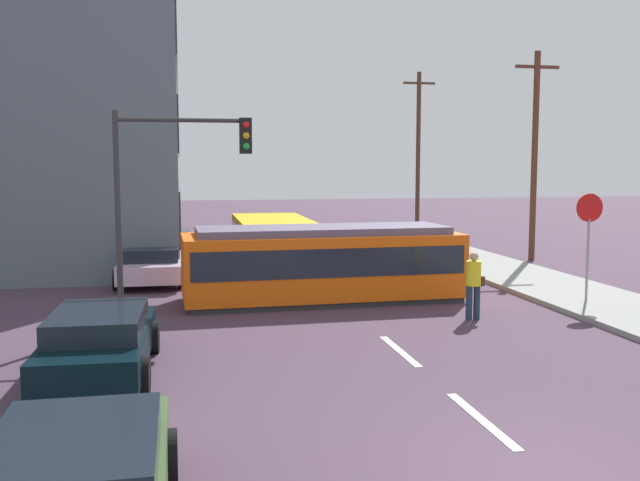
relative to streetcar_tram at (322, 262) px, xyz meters
The scene contains 15 objects.
ground_plane 1.99m from the streetcar_tram, 73.34° to the right, with size 120.00×120.00×0.00m, color #4B3648.
lane_stripe_1 9.67m from the streetcar_tram, 87.14° to the right, with size 0.16×2.40×0.01m, color silver.
lane_stripe_2 5.72m from the streetcar_tram, 85.11° to the right, with size 0.16×2.40×0.01m, color silver.
lane_stripe_3 6.11m from the streetcar_tram, 85.43° to the left, with size 0.16×2.40×0.01m, color silver.
lane_stripe_4 12.06m from the streetcar_tram, 87.71° to the left, with size 0.16×2.40×0.01m, color silver.
streetcar_tram is the anchor object (origin of this frame).
city_bus 5.95m from the streetcar_tram, 96.03° to the left, with size 2.58×5.72×1.88m.
pedestrian_crossing 4.43m from the streetcar_tram, 44.99° to the right, with size 0.47×0.36×1.67m.
parked_sedan_mid 8.10m from the streetcar_tram, 131.16° to the right, with size 2.01×4.44×1.19m.
parked_sedan_far 6.24m from the streetcar_tram, 140.50° to the left, with size 2.14×4.13×1.19m.
parked_sedan_furthest 10.93m from the streetcar_tram, 113.76° to the left, with size 2.17×4.19×1.19m.
stop_sign 7.24m from the streetcar_tram, 16.66° to the right, with size 0.76×0.07×2.88m.
traffic_light_mast 5.19m from the streetcar_tram, 150.97° to the right, with size 3.17×0.33×5.01m.
utility_pole_mid 12.34m from the streetcar_tram, 34.19° to the left, with size 1.80×0.24×8.16m.
utility_pole_far 20.88m from the streetcar_tram, 63.70° to the left, with size 1.80×0.24×8.83m.
Camera 1 is at (-4.33, -7.52, 3.77)m, focal length 39.79 mm.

